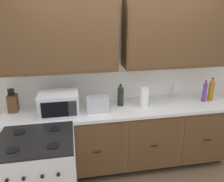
{
  "coord_description": "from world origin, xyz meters",
  "views": [
    {
      "loc": [
        -0.62,
        -2.43,
        2.2
      ],
      "look_at": [
        -0.13,
        0.27,
        1.17
      ],
      "focal_mm": 37.17,
      "sensor_mm": 36.0,
      "label": 1
    }
  ],
  "objects_px": {
    "microwave": "(59,103)",
    "bottle_amber": "(211,90)",
    "bottle_violet": "(205,91)",
    "paper_towel_roll": "(144,97)",
    "knife_block": "(13,103)",
    "bottle_dark": "(121,95)",
    "stove_range": "(41,177)",
    "toaster": "(97,104)"
  },
  "relations": [
    {
      "from": "bottle_amber",
      "to": "microwave",
      "type": "bearing_deg",
      "value": -178.47
    },
    {
      "from": "knife_block",
      "to": "bottle_violet",
      "type": "relative_size",
      "value": 0.99
    },
    {
      "from": "stove_range",
      "to": "bottle_dark",
      "type": "relative_size",
      "value": 3.14
    },
    {
      "from": "toaster",
      "to": "bottle_dark",
      "type": "height_order",
      "value": "bottle_dark"
    },
    {
      "from": "microwave",
      "to": "bottle_amber",
      "type": "height_order",
      "value": "bottle_amber"
    },
    {
      "from": "stove_range",
      "to": "knife_block",
      "type": "relative_size",
      "value": 3.06
    },
    {
      "from": "knife_block",
      "to": "bottle_dark",
      "type": "bearing_deg",
      "value": -2.59
    },
    {
      "from": "microwave",
      "to": "toaster",
      "type": "height_order",
      "value": "microwave"
    },
    {
      "from": "bottle_violet",
      "to": "microwave",
      "type": "bearing_deg",
      "value": -178.68
    },
    {
      "from": "stove_range",
      "to": "knife_block",
      "type": "distance_m",
      "value": 1.01
    },
    {
      "from": "toaster",
      "to": "bottle_dark",
      "type": "relative_size",
      "value": 0.93
    },
    {
      "from": "paper_towel_roll",
      "to": "bottle_amber",
      "type": "xyz_separation_m",
      "value": [
        0.98,
        0.03,
        0.03
      ]
    },
    {
      "from": "bottle_dark",
      "to": "bottle_amber",
      "type": "relative_size",
      "value": 0.91
    },
    {
      "from": "knife_block",
      "to": "paper_towel_roll",
      "type": "xyz_separation_m",
      "value": [
        1.68,
        -0.16,
        0.01
      ]
    },
    {
      "from": "knife_block",
      "to": "bottle_dark",
      "type": "height_order",
      "value": "knife_block"
    },
    {
      "from": "stove_range",
      "to": "bottle_violet",
      "type": "relative_size",
      "value": 3.05
    },
    {
      "from": "toaster",
      "to": "paper_towel_roll",
      "type": "height_order",
      "value": "paper_towel_roll"
    },
    {
      "from": "knife_block",
      "to": "bottle_amber",
      "type": "height_order",
      "value": "bottle_amber"
    },
    {
      "from": "paper_towel_roll",
      "to": "bottle_violet",
      "type": "xyz_separation_m",
      "value": [
        0.88,
        0.02,
        0.02
      ]
    },
    {
      "from": "microwave",
      "to": "bottle_dark",
      "type": "distance_m",
      "value": 0.81
    },
    {
      "from": "knife_block",
      "to": "bottle_amber",
      "type": "bearing_deg",
      "value": -2.65
    },
    {
      "from": "stove_range",
      "to": "bottle_amber",
      "type": "bearing_deg",
      "value": 15.44
    },
    {
      "from": "stove_range",
      "to": "toaster",
      "type": "xyz_separation_m",
      "value": [
        0.69,
        0.58,
        0.55
      ]
    },
    {
      "from": "stove_range",
      "to": "paper_towel_roll",
      "type": "distance_m",
      "value": 1.56
    },
    {
      "from": "stove_range",
      "to": "bottle_dark",
      "type": "height_order",
      "value": "bottle_dark"
    },
    {
      "from": "bottle_dark",
      "to": "bottle_violet",
      "type": "distance_m",
      "value": 1.18
    },
    {
      "from": "microwave",
      "to": "stove_range",
      "type": "bearing_deg",
      "value": -110.72
    },
    {
      "from": "stove_range",
      "to": "knife_block",
      "type": "height_order",
      "value": "knife_block"
    },
    {
      "from": "toaster",
      "to": "bottle_amber",
      "type": "height_order",
      "value": "bottle_amber"
    },
    {
      "from": "bottle_amber",
      "to": "knife_block",
      "type": "bearing_deg",
      "value": 177.35
    },
    {
      "from": "bottle_violet",
      "to": "paper_towel_roll",
      "type": "bearing_deg",
      "value": -178.54
    },
    {
      "from": "stove_range",
      "to": "bottle_dark",
      "type": "bearing_deg",
      "value": 34.21
    },
    {
      "from": "microwave",
      "to": "bottle_violet",
      "type": "height_order",
      "value": "bottle_violet"
    },
    {
      "from": "toaster",
      "to": "knife_block",
      "type": "relative_size",
      "value": 0.9
    },
    {
      "from": "paper_towel_roll",
      "to": "bottle_amber",
      "type": "bearing_deg",
      "value": 1.89
    },
    {
      "from": "toaster",
      "to": "bottle_amber",
      "type": "xyz_separation_m",
      "value": [
        1.61,
        0.06,
        0.07
      ]
    },
    {
      "from": "stove_range",
      "to": "paper_towel_roll",
      "type": "height_order",
      "value": "paper_towel_roll"
    },
    {
      "from": "stove_range",
      "to": "microwave",
      "type": "xyz_separation_m",
      "value": [
        0.22,
        0.58,
        0.59
      ]
    },
    {
      "from": "paper_towel_roll",
      "to": "microwave",
      "type": "bearing_deg",
      "value": -178.79
    },
    {
      "from": "paper_towel_roll",
      "to": "bottle_dark",
      "type": "bearing_deg",
      "value": 162.61
    },
    {
      "from": "bottle_violet",
      "to": "bottle_amber",
      "type": "bearing_deg",
      "value": 5.5
    },
    {
      "from": "knife_block",
      "to": "paper_towel_roll",
      "type": "height_order",
      "value": "knife_block"
    }
  ]
}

